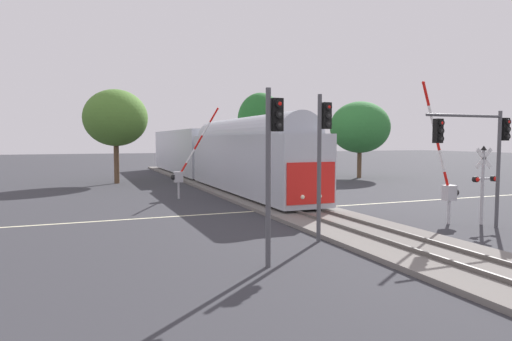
{
  "coord_description": "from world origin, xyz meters",
  "views": [
    {
      "loc": [
        -10.95,
        -22.32,
        3.9
      ],
      "look_at": [
        -0.82,
        3.14,
        2.0
      ],
      "focal_mm": 31.16,
      "sensor_mm": 36.0,
      "label": 1
    }
  ],
  "objects_px": {
    "traffic_signal_median": "(323,144)",
    "traffic_signal_near_right": "(480,140)",
    "traffic_signal_near_left": "(273,148)",
    "elm_centre_background": "(260,120)",
    "crossing_gate_near": "(447,180)",
    "oak_behind_train": "(116,118)",
    "traffic_signal_far_side": "(306,142)",
    "crossing_gate_far": "(183,169)",
    "crossing_signal_mast": "(484,176)",
    "commuter_train": "(211,152)",
    "maple_right_background": "(360,127)"
  },
  "relations": [
    {
      "from": "traffic_signal_near_left",
      "to": "maple_right_background",
      "type": "xyz_separation_m",
      "value": [
        21.23,
        26.02,
        1.51
      ]
    },
    {
      "from": "maple_right_background",
      "to": "traffic_signal_far_side",
      "type": "bearing_deg",
      "value": -145.85
    },
    {
      "from": "traffic_signal_near_right",
      "to": "oak_behind_train",
      "type": "xyz_separation_m",
      "value": [
        -12.96,
        27.22,
        1.94
      ]
    },
    {
      "from": "crossing_signal_mast",
      "to": "traffic_signal_far_side",
      "type": "height_order",
      "value": "traffic_signal_far_side"
    },
    {
      "from": "crossing_gate_near",
      "to": "traffic_signal_near_right",
      "type": "distance_m",
      "value": 2.36
    },
    {
      "from": "commuter_train",
      "to": "traffic_signal_near_left",
      "type": "height_order",
      "value": "commuter_train"
    },
    {
      "from": "elm_centre_background",
      "to": "commuter_train",
      "type": "bearing_deg",
      "value": -137.85
    },
    {
      "from": "crossing_signal_mast",
      "to": "traffic_signal_median",
      "type": "bearing_deg",
      "value": -178.37
    },
    {
      "from": "traffic_signal_far_side",
      "to": "oak_behind_train",
      "type": "bearing_deg",
      "value": 145.16
    },
    {
      "from": "crossing_signal_mast",
      "to": "maple_right_background",
      "type": "xyz_separation_m",
      "value": [
        9.5,
        23.37,
        2.94
      ]
    },
    {
      "from": "oak_behind_train",
      "to": "traffic_signal_near_left",
      "type": "bearing_deg",
      "value": -85.32
    },
    {
      "from": "crossing_gate_near",
      "to": "maple_right_background",
      "type": "distance_m",
      "value": 25.37
    },
    {
      "from": "traffic_signal_median",
      "to": "maple_right_background",
      "type": "height_order",
      "value": "maple_right_background"
    },
    {
      "from": "elm_centre_background",
      "to": "traffic_signal_near_right",
      "type": "bearing_deg",
      "value": -94.63
    },
    {
      "from": "traffic_signal_near_left",
      "to": "traffic_signal_near_right",
      "type": "distance_m",
      "value": 10.75
    },
    {
      "from": "crossing_gate_near",
      "to": "oak_behind_train",
      "type": "bearing_deg",
      "value": 116.14
    },
    {
      "from": "traffic_signal_near_right",
      "to": "oak_behind_train",
      "type": "height_order",
      "value": "oak_behind_train"
    },
    {
      "from": "oak_behind_train",
      "to": "commuter_train",
      "type": "bearing_deg",
      "value": -20.64
    },
    {
      "from": "traffic_signal_near_right",
      "to": "elm_centre_background",
      "type": "xyz_separation_m",
      "value": [
        2.52,
        31.1,
        2.17
      ]
    },
    {
      "from": "traffic_signal_median",
      "to": "crossing_gate_far",
      "type": "bearing_deg",
      "value": 98.87
    },
    {
      "from": "traffic_signal_near_left",
      "to": "elm_centre_background",
      "type": "height_order",
      "value": "elm_centre_background"
    },
    {
      "from": "maple_right_background",
      "to": "oak_behind_train",
      "type": "bearing_deg",
      "value": 172.52
    },
    {
      "from": "traffic_signal_near_left",
      "to": "traffic_signal_far_side",
      "type": "relative_size",
      "value": 0.98
    },
    {
      "from": "traffic_signal_median",
      "to": "traffic_signal_near_right",
      "type": "distance_m",
      "value": 7.45
    },
    {
      "from": "traffic_signal_near_left",
      "to": "traffic_signal_far_side",
      "type": "xyz_separation_m",
      "value": [
        11.53,
        19.44,
        0.06
      ]
    },
    {
      "from": "crossing_signal_mast",
      "to": "oak_behind_train",
      "type": "bearing_deg",
      "value": 118.06
    },
    {
      "from": "crossing_signal_mast",
      "to": "traffic_signal_near_right",
      "type": "relative_size",
      "value": 0.7
    },
    {
      "from": "traffic_signal_far_side",
      "to": "maple_right_background",
      "type": "bearing_deg",
      "value": 34.15
    },
    {
      "from": "commuter_train",
      "to": "traffic_signal_median",
      "type": "distance_m",
      "value": 23.87
    },
    {
      "from": "elm_centre_background",
      "to": "traffic_signal_median",
      "type": "bearing_deg",
      "value": -108.02
    },
    {
      "from": "crossing_gate_far",
      "to": "maple_right_background",
      "type": "xyz_separation_m",
      "value": [
        20.32,
        9.32,
        3.17
      ]
    },
    {
      "from": "commuter_train",
      "to": "elm_centre_background",
      "type": "bearing_deg",
      "value": 42.15
    },
    {
      "from": "commuter_train",
      "to": "maple_right_background",
      "type": "distance_m",
      "value": 15.89
    },
    {
      "from": "crossing_signal_mast",
      "to": "traffic_signal_near_right",
      "type": "bearing_deg",
      "value": -146.98
    },
    {
      "from": "commuter_train",
      "to": "crossing_signal_mast",
      "type": "relative_size",
      "value": 11.04
    },
    {
      "from": "crossing_gate_far",
      "to": "traffic_signal_near_left",
      "type": "xyz_separation_m",
      "value": [
        -0.91,
        -16.71,
        1.66
      ]
    },
    {
      "from": "crossing_signal_mast",
      "to": "traffic_signal_near_left",
      "type": "height_order",
      "value": "traffic_signal_near_left"
    },
    {
      "from": "traffic_signal_median",
      "to": "traffic_signal_far_side",
      "type": "bearing_deg",
      "value": 63.79
    },
    {
      "from": "crossing_gate_far",
      "to": "elm_centre_background",
      "type": "xyz_separation_m",
      "value": [
        12.19,
        16.3,
        4.05
      ]
    },
    {
      "from": "traffic_signal_near_right",
      "to": "elm_centre_background",
      "type": "height_order",
      "value": "elm_centre_background"
    },
    {
      "from": "crossing_gate_near",
      "to": "traffic_signal_near_left",
      "type": "xyz_separation_m",
      "value": [
        -10.26,
        -3.36,
        1.6
      ]
    },
    {
      "from": "crossing_gate_near",
      "to": "crossing_gate_far",
      "type": "bearing_deg",
      "value": 125.03
    },
    {
      "from": "traffic_signal_near_right",
      "to": "traffic_signal_median",
      "type": "bearing_deg",
      "value": 176.12
    },
    {
      "from": "oak_behind_train",
      "to": "maple_right_background",
      "type": "bearing_deg",
      "value": -7.48
    },
    {
      "from": "traffic_signal_near_left",
      "to": "maple_right_background",
      "type": "relative_size",
      "value": 0.7
    },
    {
      "from": "crossing_signal_mast",
      "to": "elm_centre_background",
      "type": "distance_m",
      "value": 30.62
    },
    {
      "from": "crossing_gate_near",
      "to": "traffic_signal_near_left",
      "type": "relative_size",
      "value": 1.19
    },
    {
      "from": "crossing_gate_near",
      "to": "traffic_signal_median",
      "type": "bearing_deg",
      "value": -172.4
    },
    {
      "from": "commuter_train",
      "to": "elm_centre_background",
      "type": "relative_size",
      "value": 4.45
    },
    {
      "from": "oak_behind_train",
      "to": "traffic_signal_median",
      "type": "bearing_deg",
      "value": -78.32
    }
  ]
}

